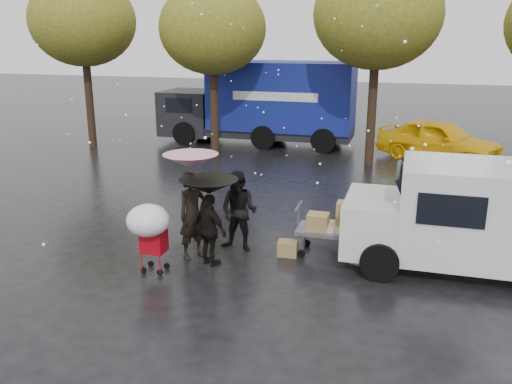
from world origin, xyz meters
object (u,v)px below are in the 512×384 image
(person_black, at_px, (210,230))
(white_van, at_px, (479,217))
(blue_truck, at_px, (263,103))
(vendor_cart, at_px, (336,224))
(yellow_taxi, at_px, (439,140))
(person_pink, at_px, (193,216))
(shopping_cart, at_px, (149,224))

(person_black, xyz_separation_m, white_van, (5.23, 1.18, 0.40))
(white_van, distance_m, blue_truck, 13.77)
(blue_truck, bearing_deg, vendor_cart, -67.37)
(person_black, xyz_separation_m, yellow_taxi, (4.87, 11.36, 0.02))
(white_van, distance_m, yellow_taxi, 10.20)
(person_pink, xyz_separation_m, yellow_taxi, (5.36, 11.09, -0.16))
(white_van, bearing_deg, blue_truck, 123.44)
(person_black, bearing_deg, white_van, -140.72)
(person_black, xyz_separation_m, shopping_cart, (-0.97, -0.77, 0.30))
(person_black, xyz_separation_m, blue_truck, (-2.35, 12.66, 0.99))
(vendor_cart, bearing_deg, yellow_taxi, 76.43)
(blue_truck, bearing_deg, person_pink, -81.45)
(vendor_cart, bearing_deg, shopping_cart, -149.80)
(person_pink, height_order, white_van, white_van)
(person_pink, height_order, blue_truck, blue_truck)
(person_pink, bearing_deg, yellow_taxi, 6.18)
(person_pink, bearing_deg, person_black, -87.23)
(white_van, height_order, yellow_taxi, white_van)
(person_black, distance_m, shopping_cart, 1.27)
(shopping_cart, xyz_separation_m, blue_truck, (-1.38, 13.42, 0.69))
(shopping_cart, distance_m, blue_truck, 13.51)
(white_van, xyz_separation_m, yellow_taxi, (-0.36, 10.19, -0.38))
(person_pink, relative_size, yellow_taxi, 0.41)
(vendor_cart, xyz_separation_m, yellow_taxi, (2.45, 10.15, 0.05))
(vendor_cart, distance_m, blue_truck, 12.45)
(vendor_cart, relative_size, shopping_cart, 1.04)
(shopping_cart, relative_size, yellow_taxi, 0.32)
(shopping_cart, distance_m, white_van, 6.50)
(shopping_cart, bearing_deg, white_van, 17.41)
(white_van, bearing_deg, person_black, -167.31)
(white_van, relative_size, yellow_taxi, 1.07)
(yellow_taxi, bearing_deg, shopping_cart, 178.99)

